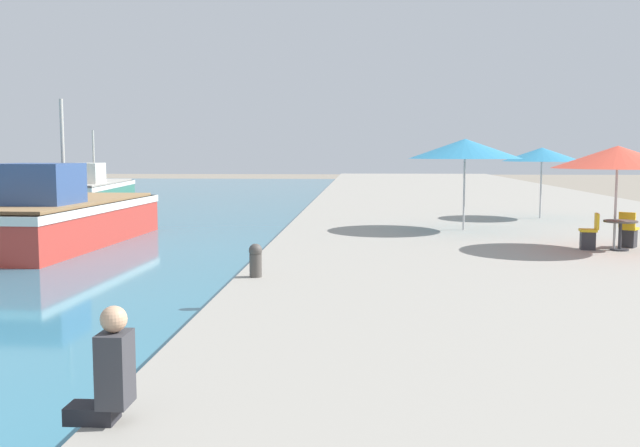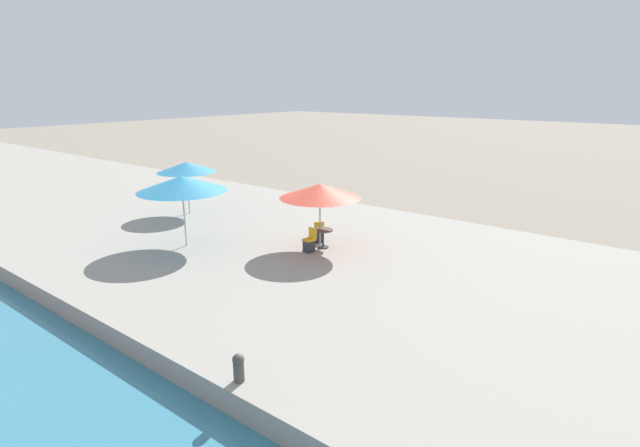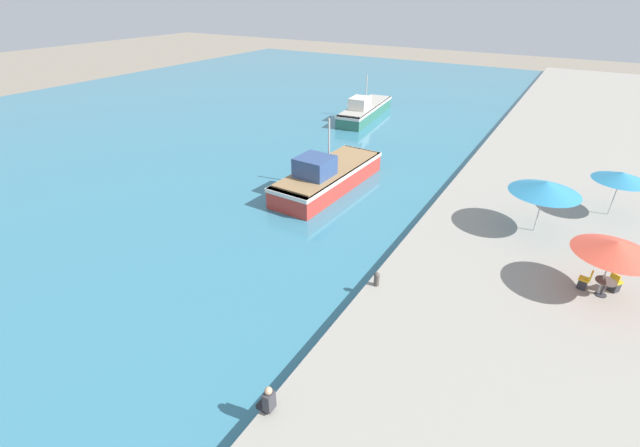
{
  "view_description": "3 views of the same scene",
  "coord_description": "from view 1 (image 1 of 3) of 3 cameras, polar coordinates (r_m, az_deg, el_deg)",
  "views": [
    {
      "loc": [
        2.48,
        1.9,
        3.07
      ],
      "look_at": [
        1.5,
        17.97,
        1.45
      ],
      "focal_mm": 40.0,
      "sensor_mm": 36.0,
      "label": 1
    },
    {
      "loc": [
        -5.96,
        8.17,
        6.84
      ],
      "look_at": [
        8.69,
        19.79,
        1.65
      ],
      "focal_mm": 28.0,
      "sensor_mm": 36.0,
      "label": 2
    },
    {
      "loc": [
        6.05,
        1.37,
        12.05
      ],
      "look_at": [
        -4.0,
        18.0,
        1.25
      ],
      "focal_mm": 24.0,
      "sensor_mm": 36.0,
      "label": 3
    }
  ],
  "objects": [
    {
      "name": "cafe_table",
      "position": [
        19.02,
        22.89,
        -0.4
      ],
      "size": [
        0.8,
        0.8,
        0.74
      ],
      "color": "#333338",
      "rests_on": "quay_promenade"
    },
    {
      "name": "cafe_umbrella_pink",
      "position": [
        18.94,
        22.71,
        4.93
      ],
      "size": [
        3.14,
        3.14,
        2.57
      ],
      "color": "#B7B7B7",
      "rests_on": "quay_promenade"
    },
    {
      "name": "cafe_umbrella_white",
      "position": [
        22.5,
        11.52,
        5.88
      ],
      "size": [
        3.48,
        3.48,
        2.82
      ],
      "color": "#B7B7B7",
      "rests_on": "quay_promenade"
    },
    {
      "name": "person_at_quay",
      "position": [
        6.76,
        -16.44,
        -11.25
      ],
      "size": [
        0.57,
        0.36,
        1.07
      ],
      "color": "#232328",
      "rests_on": "quay_promenade"
    },
    {
      "name": "cafe_chair_left",
      "position": [
        18.92,
        20.71,
        -0.98
      ],
      "size": [
        0.49,
        0.46,
        0.91
      ],
      "rotation": [
        0.0,
        0.0,
        1.42
      ],
      "color": "#2D2D33",
      "rests_on": "quay_promenade"
    },
    {
      "name": "cafe_umbrella_striped",
      "position": [
        27.26,
        17.33,
        5.29
      ],
      "size": [
        2.86,
        2.86,
        2.58
      ],
      "color": "#B7B7B7",
      "rests_on": "quay_promenade"
    },
    {
      "name": "cafe_chair_right",
      "position": [
        19.73,
        23.45,
        -0.83
      ],
      "size": [
        0.58,
        0.58,
        0.91
      ],
      "rotation": [
        0.0,
        0.0,
        -0.62
      ],
      "color": "#2D2D33",
      "rests_on": "quay_promenade"
    },
    {
      "name": "quay_promenade",
      "position": [
        35.64,
        12.39,
        1.2
      ],
      "size": [
        16.0,
        90.0,
        0.65
      ],
      "color": "gray",
      "rests_on": "ground_plane"
    },
    {
      "name": "fishing_boat_near",
      "position": [
        24.56,
        -19.89,
        0.5
      ],
      "size": [
        3.43,
        9.75,
        4.73
      ],
      "rotation": [
        0.0,
        0.0,
        -0.04
      ],
      "color": "red",
      "rests_on": "water_basin"
    },
    {
      "name": "mooring_bollard",
      "position": [
        13.87,
        -5.17,
        -2.87
      ],
      "size": [
        0.26,
        0.26,
        0.65
      ],
      "color": "#4C4742",
      "rests_on": "quay_promenade"
    },
    {
      "name": "fishing_boat_mid",
      "position": [
        42.76,
        -17.64,
        2.55
      ],
      "size": [
        3.61,
        10.69,
        4.26
      ],
      "rotation": [
        0.0,
        0.0,
        0.11
      ],
      "color": "#33705B",
      "rests_on": "water_basin"
    }
  ]
}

